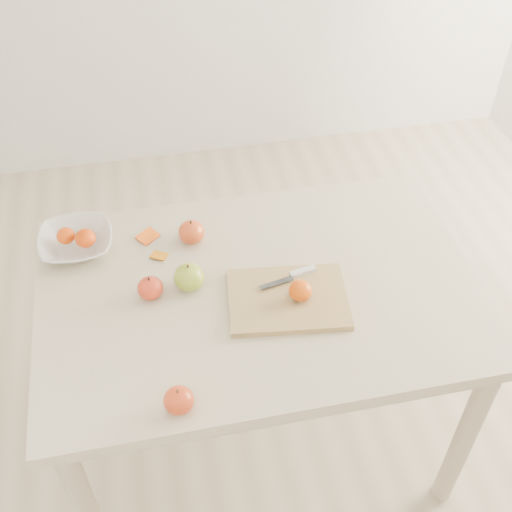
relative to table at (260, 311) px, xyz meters
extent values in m
plane|color=#C6B293|center=(0.00, 0.00, -0.65)|extent=(3.50, 3.50, 0.00)
cube|color=beige|center=(0.00, 0.00, 0.08)|extent=(1.20, 0.80, 0.04)
cylinder|color=#BCAA8E|center=(-0.54, 0.34, -0.30)|extent=(0.06, 0.06, 0.71)
cylinder|color=#BCAA8E|center=(0.54, 0.34, -0.30)|extent=(0.06, 0.06, 0.71)
cylinder|color=#BCAA8E|center=(-0.54, -0.34, -0.30)|extent=(0.06, 0.06, 0.71)
cylinder|color=#BCAA8E|center=(0.54, -0.34, -0.30)|extent=(0.06, 0.06, 0.71)
cube|color=tan|center=(0.06, -0.07, 0.11)|extent=(0.34, 0.27, 0.02)
ellipsoid|color=#D03E07|center=(0.09, -0.08, 0.14)|extent=(0.06, 0.06, 0.05)
imported|color=silver|center=(-0.48, 0.25, 0.12)|extent=(0.21, 0.21, 0.05)
ellipsoid|color=#CB4707|center=(-0.51, 0.26, 0.15)|extent=(0.05, 0.05, 0.05)
ellipsoid|color=#D64207|center=(-0.45, 0.24, 0.15)|extent=(0.06, 0.06, 0.05)
cube|color=#EC5910|center=(-0.28, 0.26, 0.10)|extent=(0.07, 0.07, 0.01)
cube|color=orange|center=(-0.26, 0.17, 0.10)|extent=(0.06, 0.05, 0.01)
cube|color=white|center=(0.12, 0.01, 0.12)|extent=(0.08, 0.03, 0.01)
cube|color=#3C3F44|center=(0.04, -0.02, 0.12)|extent=(0.10, 0.03, 0.00)
ellipsoid|color=#5C8A19|center=(-0.19, 0.04, 0.14)|extent=(0.08, 0.08, 0.08)
ellipsoid|color=#9D130D|center=(-0.26, -0.34, 0.13)|extent=(0.07, 0.07, 0.06)
ellipsoid|color=#9E120A|center=(-0.29, 0.03, 0.13)|extent=(0.07, 0.07, 0.06)
ellipsoid|color=maroon|center=(-0.16, 0.22, 0.13)|extent=(0.08, 0.08, 0.07)
camera|label=1|loc=(-0.25, -1.17, 1.37)|focal=45.00mm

